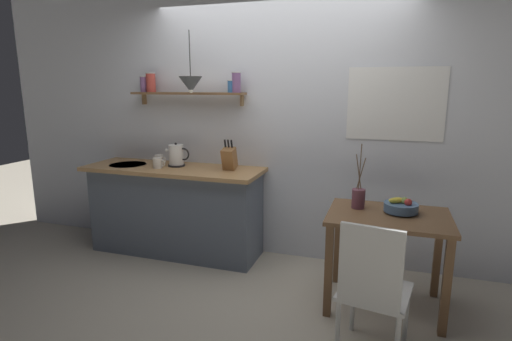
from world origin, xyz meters
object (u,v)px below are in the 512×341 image
knife_block (229,158)px  coffee_mug_spare (158,163)px  dining_chair_near (373,286)px  coffee_mug_by_sink (159,160)px  twig_vase (358,198)px  dining_table (388,231)px  fruit_bowl (401,207)px  electric_kettle (177,156)px  pendant_lamp (191,85)px

knife_block → coffee_mug_spare: bearing=-169.3°
dining_chair_near → coffee_mug_by_sink: (-2.20, 1.18, 0.46)m
twig_vase → coffee_mug_spare: 1.98m
dining_table → twig_vase: twig_vase is taller
fruit_bowl → coffee_mug_spare: bearing=173.6°
dining_table → electric_kettle: electric_kettle is taller
coffee_mug_spare → twig_vase: bearing=-6.5°
dining_chair_near → fruit_bowl: bearing=78.5°
pendant_lamp → coffee_mug_spare: bearing=172.9°
dining_table → coffee_mug_spare: bearing=171.7°
dining_chair_near → knife_block: 1.91m
coffee_mug_by_sink → dining_chair_near: bearing=-28.2°
pendant_lamp → twig_vase: bearing=-6.3°
knife_block → coffee_mug_by_sink: bearing=179.8°
pendant_lamp → fruit_bowl: bearing=-6.2°
fruit_bowl → coffee_mug_by_sink: (-2.36, 0.39, 0.16)m
electric_kettle → pendant_lamp: (0.29, -0.20, 0.71)m
fruit_bowl → dining_chair_near: bearing=-101.5°
dining_table → fruit_bowl: bearing=37.4°
dining_chair_near → fruit_bowl: dining_chair_near is taller
knife_block → dining_chair_near: bearing=-39.7°
electric_kettle → coffee_mug_by_sink: size_ratio=2.06×
fruit_bowl → electric_kettle: 2.21m
electric_kettle → pendant_lamp: 0.79m
electric_kettle → coffee_mug_by_sink: 0.20m
dining_table → coffee_mug_by_sink: 2.34m
electric_kettle → coffee_mug_spare: (-0.13, -0.15, -0.06)m
dining_chair_near → electric_kettle: size_ratio=3.61×
coffee_mug_by_sink → coffee_mug_spare: coffee_mug_by_sink is taller
coffee_mug_by_sink → fruit_bowl: bearing=-9.5°
knife_block → pendant_lamp: size_ratio=0.55×
electric_kettle → coffee_mug_spare: 0.21m
electric_kettle → dining_chair_near: bearing=-30.8°
dining_table → dining_chair_near: bearing=-96.0°
twig_vase → dining_table: bearing=-22.4°
coffee_mug_spare → coffee_mug_by_sink: bearing=115.9°
knife_block → coffee_mug_by_sink: size_ratio=2.39×
coffee_mug_spare → electric_kettle: bearing=49.2°
fruit_bowl → electric_kettle: bearing=169.3°
knife_block → coffee_mug_by_sink: 0.78m
dining_table → fruit_bowl: 0.22m
twig_vase → coffee_mug_spare: (-1.97, 0.22, 0.12)m
dining_chair_near → coffee_mug_by_sink: coffee_mug_by_sink is taller
pendant_lamp → electric_kettle: bearing=145.2°
dining_chair_near → knife_block: knife_block is taller
dining_chair_near → pendant_lamp: 2.32m
fruit_bowl → twig_vase: bearing=174.2°
twig_vase → electric_kettle: 1.88m
twig_vase → electric_kettle: twig_vase is taller
pendant_lamp → knife_block: bearing=32.5°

